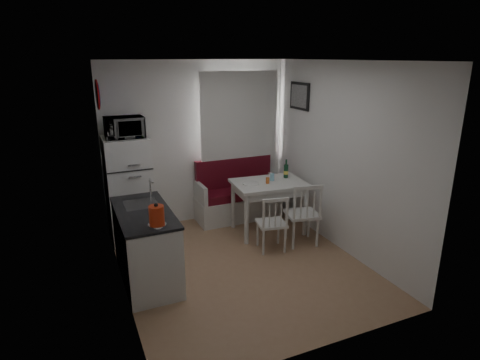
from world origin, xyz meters
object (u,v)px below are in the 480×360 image
object	(u,v)px
kitchen_counter	(146,245)
chair_right	(306,208)
chair_left	(274,218)
fridge	(129,190)
microwave	(124,127)
wine_bottle	(286,169)
dining_table	(269,188)
kettle	(157,216)
bench	(238,199)

from	to	relation	value
kitchen_counter	chair_right	world-z (taller)	kitchen_counter
chair_left	fridge	distance (m)	2.16
chair_left	microwave	xyz separation A→B (m)	(-1.75, 1.19, 1.19)
chair_right	wine_bottle	distance (m)	0.86
chair_right	dining_table	bearing A→B (deg)	122.21
microwave	chair_left	bearing A→B (deg)	-34.34
chair_left	chair_right	world-z (taller)	chair_right
wine_bottle	kettle	bearing A→B (deg)	-150.91
kitchen_counter	microwave	distance (m)	1.73
chair_right	chair_left	bearing A→B (deg)	-169.75
fridge	wine_bottle	size ratio (longest dim) A/B	5.31
chair_left	fridge	world-z (taller)	fridge
bench	chair_left	size ratio (longest dim) A/B	3.14
kitchen_counter	bench	xyz separation A→B (m)	(1.80, 1.36, -0.12)
kitchen_counter	kettle	distance (m)	0.79
dining_table	wine_bottle	bearing A→B (deg)	20.68
dining_table	chair_left	size ratio (longest dim) A/B	2.54
microwave	kitchen_counter	bearing A→B (deg)	-90.94
wine_bottle	bench	bearing A→B (deg)	133.40
bench	kettle	world-z (taller)	kettle
kettle	fridge	bearing A→B (deg)	90.97
dining_table	kettle	size ratio (longest dim) A/B	4.36
bench	kettle	size ratio (longest dim) A/B	5.40
fridge	kitchen_counter	bearing A→B (deg)	-90.90
dining_table	microwave	size ratio (longest dim) A/B	2.17
dining_table	bench	bearing A→B (deg)	112.09
fridge	wine_bottle	bearing A→B (deg)	-11.77
kitchen_counter	kettle	world-z (taller)	kettle
microwave	bench	bearing A→B (deg)	5.22
kettle	chair_left	bearing A→B (deg)	17.30
bench	wine_bottle	size ratio (longest dim) A/B	4.81
dining_table	chair_right	distance (m)	0.73
kettle	wine_bottle	size ratio (longest dim) A/B	0.89
dining_table	chair_right	xyz separation A→B (m)	(0.25, -0.67, -0.13)
chair_right	fridge	bearing A→B (deg)	162.48
kitchen_counter	bench	world-z (taller)	kitchen_counter
kitchen_counter	wine_bottle	xyz separation A→B (m)	(2.37, 0.75, 0.50)
fridge	wine_bottle	xyz separation A→B (m)	(2.35, -0.49, 0.18)
kettle	bench	bearing A→B (deg)	47.25
kitchen_counter	dining_table	world-z (taller)	kitchen_counter
dining_table	kettle	distance (m)	2.32
fridge	microwave	xyz separation A→B (m)	(0.00, -0.05, 0.92)
dining_table	kettle	bearing A→B (deg)	-144.11
microwave	chair_right	bearing A→B (deg)	-28.23
bench	wine_bottle	bearing A→B (deg)	-46.60
fridge	kettle	distance (m)	1.80
bench	chair_left	xyz separation A→B (m)	(-0.03, -1.36, 0.18)
dining_table	wine_bottle	xyz separation A→B (m)	(0.35, 0.10, 0.24)
microwave	fridge	bearing A→B (deg)	90.00
chair_right	kettle	xyz separation A→B (m)	(-2.22, -0.52, 0.45)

